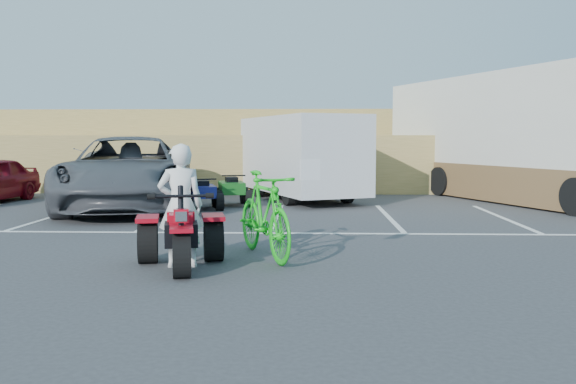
{
  "coord_description": "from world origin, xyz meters",
  "views": [
    {
      "loc": [
        0.83,
        -9.61,
        1.88
      ],
      "look_at": [
        0.45,
        0.43,
        1.0
      ],
      "focal_mm": 38.0,
      "sensor_mm": 36.0,
      "label": 1
    }
  ],
  "objects_px": {
    "red_trike_atv": "(182,268)",
    "quad_atv_blue": "(203,209)",
    "rider": "(181,205)",
    "quad_atv_green": "(232,206)",
    "grey_pickup": "(129,173)",
    "green_dirt_bike": "(264,215)",
    "rv_motorhome": "(517,147)",
    "cargo_trailer": "(301,155)"
  },
  "relations": [
    {
      "from": "red_trike_atv",
      "to": "cargo_trailer",
      "type": "bearing_deg",
      "value": 68.66
    },
    {
      "from": "rider",
      "to": "cargo_trailer",
      "type": "xyz_separation_m",
      "value": [
        1.59,
        9.92,
        0.47
      ]
    },
    {
      "from": "quad_atv_green",
      "to": "green_dirt_bike",
      "type": "bearing_deg",
      "value": -92.67
    },
    {
      "from": "cargo_trailer",
      "to": "green_dirt_bike",
      "type": "bearing_deg",
      "value": -115.73
    },
    {
      "from": "rider",
      "to": "quad_atv_green",
      "type": "distance_m",
      "value": 8.28
    },
    {
      "from": "rider",
      "to": "quad_atv_blue",
      "type": "relative_size",
      "value": 1.38
    },
    {
      "from": "rv_motorhome",
      "to": "quad_atv_blue",
      "type": "height_order",
      "value": "rv_motorhome"
    },
    {
      "from": "green_dirt_bike",
      "to": "rv_motorhome",
      "type": "distance_m",
      "value": 11.74
    },
    {
      "from": "quad_atv_blue",
      "to": "red_trike_atv",
      "type": "bearing_deg",
      "value": -97.91
    },
    {
      "from": "red_trike_atv",
      "to": "cargo_trailer",
      "type": "relative_size",
      "value": 0.3
    },
    {
      "from": "green_dirt_bike",
      "to": "cargo_trailer",
      "type": "distance_m",
      "value": 9.23
    },
    {
      "from": "quad_atv_green",
      "to": "quad_atv_blue",
      "type": "bearing_deg",
      "value": -140.25
    },
    {
      "from": "grey_pickup",
      "to": "quad_atv_blue",
      "type": "relative_size",
      "value": 5.32
    },
    {
      "from": "green_dirt_bike",
      "to": "quad_atv_blue",
      "type": "xyz_separation_m",
      "value": [
        -2.16,
        6.6,
        -0.69
      ]
    },
    {
      "from": "red_trike_atv",
      "to": "rv_motorhome",
      "type": "height_order",
      "value": "rv_motorhome"
    },
    {
      "from": "rider",
      "to": "green_dirt_bike",
      "type": "distance_m",
      "value": 1.39
    },
    {
      "from": "quad_atv_blue",
      "to": "quad_atv_green",
      "type": "bearing_deg",
      "value": 38.05
    },
    {
      "from": "grey_pickup",
      "to": "cargo_trailer",
      "type": "distance_m",
      "value": 5.25
    },
    {
      "from": "quad_atv_green",
      "to": "cargo_trailer",
      "type": "bearing_deg",
      "value": 27.58
    },
    {
      "from": "grey_pickup",
      "to": "quad_atv_blue",
      "type": "xyz_separation_m",
      "value": [
        2.01,
        -0.05,
        -0.97
      ]
    },
    {
      "from": "grey_pickup",
      "to": "green_dirt_bike",
      "type": "bearing_deg",
      "value": -68.95
    },
    {
      "from": "red_trike_atv",
      "to": "cargo_trailer",
      "type": "distance_m",
      "value": 10.28
    },
    {
      "from": "quad_atv_blue",
      "to": "rider",
      "type": "bearing_deg",
      "value": -98.01
    },
    {
      "from": "green_dirt_bike",
      "to": "quad_atv_green",
      "type": "bearing_deg",
      "value": 77.84
    },
    {
      "from": "green_dirt_bike",
      "to": "red_trike_atv",
      "type": "bearing_deg",
      "value": -166.14
    },
    {
      "from": "red_trike_atv",
      "to": "quad_atv_blue",
      "type": "distance_m",
      "value": 7.54
    },
    {
      "from": "red_trike_atv",
      "to": "rider",
      "type": "height_order",
      "value": "rider"
    },
    {
      "from": "rider",
      "to": "grey_pickup",
      "type": "xyz_separation_m",
      "value": [
        -2.99,
        7.38,
        0.07
      ]
    },
    {
      "from": "grey_pickup",
      "to": "rv_motorhome",
      "type": "distance_m",
      "value": 11.52
    },
    {
      "from": "rider",
      "to": "grey_pickup",
      "type": "distance_m",
      "value": 7.96
    },
    {
      "from": "cargo_trailer",
      "to": "rv_motorhome",
      "type": "distance_m",
      "value": 6.6
    },
    {
      "from": "rv_motorhome",
      "to": "quad_atv_blue",
      "type": "distance_m",
      "value": 9.72
    },
    {
      "from": "green_dirt_bike",
      "to": "quad_atv_green",
      "type": "height_order",
      "value": "green_dirt_bike"
    },
    {
      "from": "rider",
      "to": "quad_atv_blue",
      "type": "height_order",
      "value": "rider"
    },
    {
      "from": "rider",
      "to": "cargo_trailer",
      "type": "relative_size",
      "value": 0.31
    },
    {
      "from": "grey_pickup",
      "to": "quad_atv_blue",
      "type": "bearing_deg",
      "value": -12.49
    },
    {
      "from": "rider",
      "to": "rv_motorhome",
      "type": "relative_size",
      "value": 0.17
    },
    {
      "from": "grey_pickup",
      "to": "cargo_trailer",
      "type": "xyz_separation_m",
      "value": [
        4.58,
        2.54,
        0.41
      ]
    },
    {
      "from": "quad_atv_blue",
      "to": "quad_atv_green",
      "type": "xyz_separation_m",
      "value": [
        0.66,
        0.9,
        0.0
      ]
    },
    {
      "from": "green_dirt_bike",
      "to": "rider",
      "type": "bearing_deg",
      "value": -171.82
    },
    {
      "from": "red_trike_atv",
      "to": "quad_atv_green",
      "type": "distance_m",
      "value": 8.37
    },
    {
      "from": "red_trike_atv",
      "to": "rv_motorhome",
      "type": "bearing_deg",
      "value": 38.9
    }
  ]
}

